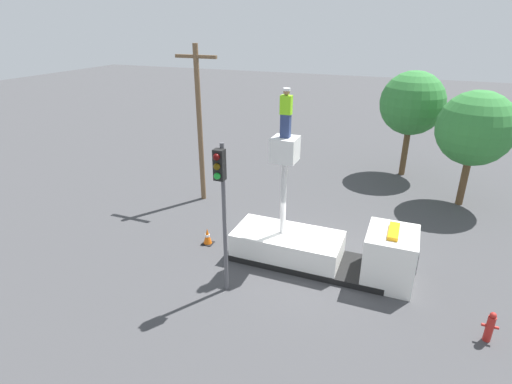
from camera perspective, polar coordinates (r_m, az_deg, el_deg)
The scene contains 9 objects.
ground_plane at distance 16.41m, azimuth 7.43°, elevation -9.98°, with size 120.00×120.00×0.00m, color #424244.
bucket_truck at distance 15.88m, azimuth 9.57°, elevation -7.89°, with size 6.97×2.14×5.07m.
worker at distance 14.36m, azimuth 4.30°, elevation 11.17°, with size 0.40×0.26×1.75m.
traffic_light_pole at distance 12.86m, azimuth -4.94°, elevation -0.04°, with size 0.34×0.57×5.48m.
fire_hydrant at distance 14.44m, azimuth 30.42°, elevation -16.27°, with size 0.47×0.23×1.04m.
traffic_cone_rear at distance 17.50m, azimuth -6.95°, elevation -6.33°, with size 0.46×0.46×0.73m.
tree_left_bg at distance 22.54m, azimuth 28.83°, elevation 7.93°, with size 3.70×3.70×5.93m.
tree_right_bg at distance 25.75m, azimuth 21.42°, elevation 11.69°, with size 3.73×3.73×6.34m.
utility_pole at distance 20.65m, azimuth -8.09°, elevation 10.10°, with size 2.20×0.26×7.97m.
Camera 1 is at (3.12, -13.38, 8.96)m, focal length 28.00 mm.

